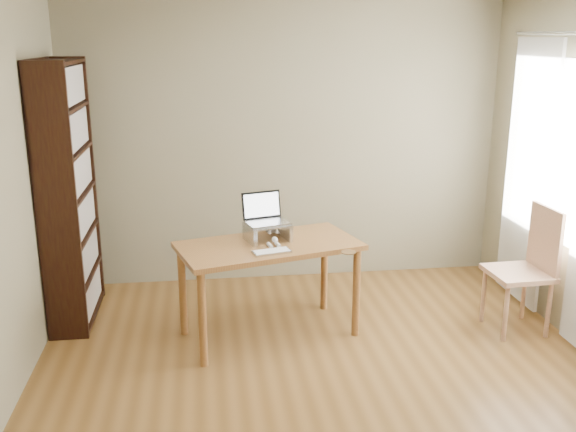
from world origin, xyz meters
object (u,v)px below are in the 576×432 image
object	(u,v)px
laptop	(267,215)
cat	(268,232)
bookshelf	(69,194)
chair	(529,265)
keyboard	(272,252)
desk	(269,256)

from	to	relation	value
laptop	cat	distance (m)	0.13
bookshelf	chair	bearing A→B (deg)	-11.50
keyboard	chair	bearing A→B (deg)	-12.49
laptop	keyboard	xyz separation A→B (m)	(-0.00, -0.36, -0.18)
chair	cat	bearing A→B (deg)	169.26
desk	cat	size ratio (longest dim) A/B	3.12
laptop	keyboard	bearing A→B (deg)	-106.00
desk	chair	bearing A→B (deg)	-20.41
bookshelf	chair	distance (m)	3.66
bookshelf	laptop	xyz separation A→B (m)	(1.54, -0.42, -0.11)
cat	chair	bearing A→B (deg)	-17.12
cat	keyboard	bearing A→B (deg)	-100.60
bookshelf	chair	size ratio (longest dim) A/B	2.10
bookshelf	keyboard	size ratio (longest dim) A/B	7.09
bookshelf	desk	bearing A→B (deg)	-19.88
desk	bookshelf	bearing A→B (deg)	144.43
bookshelf	cat	world-z (taller)	bookshelf
desk	chair	world-z (taller)	chair
desk	chair	xyz separation A→B (m)	(2.02, -0.17, -0.11)
desk	keyboard	distance (m)	0.25
keyboard	cat	world-z (taller)	cat
laptop	chair	xyz separation A→B (m)	(2.02, -0.30, -0.40)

